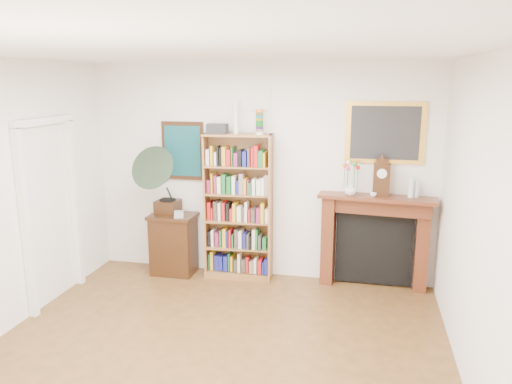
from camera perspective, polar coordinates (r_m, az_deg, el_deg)
room at (r=4.16m, az=-6.70°, el=-3.90°), size 4.51×5.01×2.81m
door_casing at (r=6.23m, az=-22.45°, el=-0.48°), size 0.08×1.02×2.17m
teal_poster at (r=6.74m, az=-8.35°, el=4.67°), size 0.58×0.04×0.78m
small_picture at (r=6.38m, az=0.45°, el=10.66°), size 0.26×0.04×0.30m
gilt_painting at (r=6.27m, az=14.52°, el=6.56°), size 0.95×0.04×0.75m
bookshelf at (r=6.46m, az=-2.06°, el=-0.80°), size 0.90×0.38×2.20m
side_cabinet at (r=6.86m, az=-9.39°, el=-5.88°), size 0.61×0.44×0.82m
fireplace at (r=6.44m, az=13.42°, el=-4.56°), size 1.44×0.46×1.19m
gramophone at (r=6.57m, az=-10.70°, el=1.75°), size 0.64×0.77×0.94m
cd_stack at (r=6.59m, az=-8.82°, el=-2.53°), size 0.15×0.15×0.08m
mantel_clock at (r=6.22m, az=14.15°, el=1.54°), size 0.20×0.12×0.46m
flower_vase at (r=6.22m, az=10.74°, el=0.36°), size 0.19×0.19×0.16m
teacup at (r=6.21m, az=13.26°, el=-0.24°), size 0.09×0.09×0.06m
bottle_left at (r=6.26m, az=17.30°, el=0.47°), size 0.07×0.07×0.24m
bottle_right at (r=6.31m, az=17.87°, el=0.33°), size 0.06×0.06×0.20m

